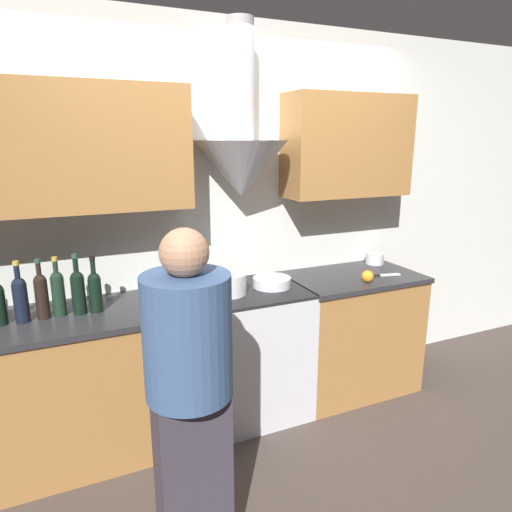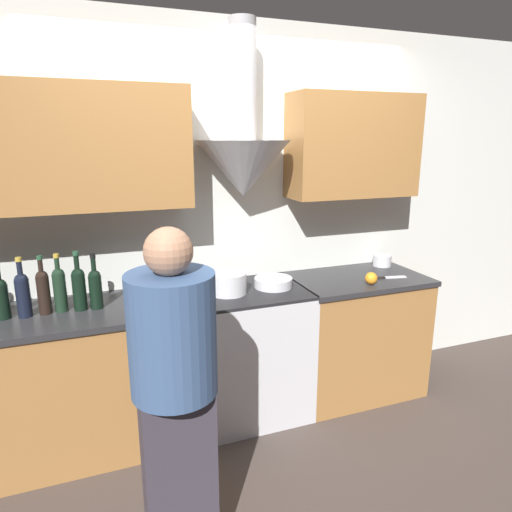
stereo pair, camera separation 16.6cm
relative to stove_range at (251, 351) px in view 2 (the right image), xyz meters
name	(u,v)px [view 2 (the right image)]	position (x,y,z in m)	size (l,w,h in m)	color
ground_plane	(270,439)	(0.00, -0.36, -0.45)	(12.00, 12.00, 0.00)	#423833
wall_back	(226,198)	(-0.07, 0.27, 1.01)	(8.40, 0.60, 2.60)	silver
counter_left	(89,379)	(-1.04, 0.00, 0.00)	(1.39, 0.62, 0.89)	#9E6B38
counter_right	(354,334)	(0.82, 0.00, 0.00)	(0.95, 0.62, 0.89)	#9E6B38
stove_range	(251,351)	(0.00, 0.00, 0.00)	(0.71, 0.60, 0.89)	silver
wine_bottle_2	(1,296)	(-1.44, 0.01, 0.57)	(0.08, 0.08, 0.32)	black
wine_bottle_3	(23,292)	(-1.33, 0.00, 0.58)	(0.08, 0.08, 0.34)	black
wine_bottle_4	(43,290)	(-1.23, 0.01, 0.58)	(0.07, 0.07, 0.34)	black
wine_bottle_5	(60,287)	(-1.15, 0.02, 0.58)	(0.07, 0.07, 0.34)	black
wine_bottle_6	(79,286)	(-1.04, 0.00, 0.58)	(0.08, 0.08, 0.35)	black
wine_bottle_7	(95,287)	(-0.95, 0.00, 0.57)	(0.07, 0.07, 0.32)	black
stock_pot	(228,283)	(-0.16, -0.02, 0.51)	(0.24, 0.24, 0.13)	silver
mixing_bowl	(273,282)	(0.16, -0.01, 0.47)	(0.25, 0.25, 0.06)	silver
orange_fruit	(371,278)	(0.80, -0.19, 0.48)	(0.08, 0.08, 0.08)	orange
saucepan	(382,260)	(1.15, 0.18, 0.48)	(0.14, 0.14, 0.08)	silver
chefs_knife	(389,277)	(1.01, -0.11, 0.45)	(0.25, 0.08, 0.01)	silver
person_foreground_left	(175,390)	(-0.69, -0.96, 0.38)	(0.36, 0.36, 1.53)	#38333D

